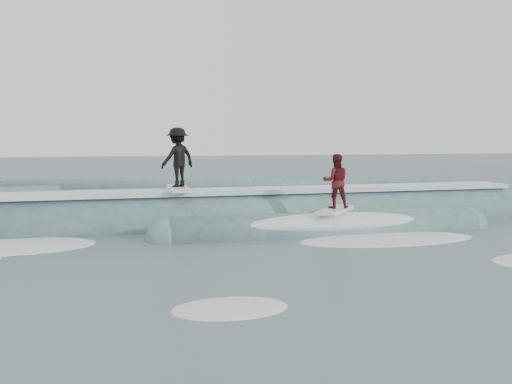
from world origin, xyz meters
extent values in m
plane|color=#374A51|center=(0.00, 0.00, 0.00)|extent=(160.00, 160.00, 0.00)
cylinder|color=#3B6463|center=(0.00, 3.67, 0.00)|extent=(18.74, 1.96, 1.96)
sphere|color=#3B6463|center=(9.37, 3.67, 0.00)|extent=(1.96, 1.96, 1.96)
cylinder|color=#3B6463|center=(1.80, 1.47, 0.00)|extent=(9.00, 1.20, 1.20)
sphere|color=#3B6463|center=(-2.70, 1.47, 0.00)|extent=(1.20, 1.20, 1.20)
sphere|color=#3B6463|center=(6.30, 1.47, 0.00)|extent=(1.20, 1.20, 1.20)
cube|color=silver|center=(0.00, 3.67, 1.05)|extent=(18.00, 1.30, 0.14)
ellipsoid|color=silver|center=(1.80, 1.47, 0.30)|extent=(7.60, 1.30, 0.60)
cube|color=white|center=(-2.14, 3.67, 1.17)|extent=(0.61, 2.02, 0.10)
imported|color=black|center=(-2.14, 3.67, 2.10)|extent=(1.31, 1.15, 1.76)
cube|color=silver|center=(1.99, 1.47, 0.65)|extent=(1.72, 1.88, 0.10)
imported|color=#4E0E11|center=(1.99, 1.47, 1.46)|extent=(0.86, 0.74, 1.52)
ellipsoid|color=silver|center=(4.06, 1.52, 0.00)|extent=(2.37, 1.61, 0.10)
ellipsoid|color=silver|center=(2.91, 0.11, 0.00)|extent=(4.10, 2.79, 0.10)
ellipsoid|color=silver|center=(-6.42, 1.66, 0.00)|extent=(3.12, 2.13, 0.10)
ellipsoid|color=silver|center=(-2.49, -4.80, 0.00)|extent=(2.08, 1.42, 0.10)
cylinder|color=#3B6463|center=(4.65, 18.00, 0.00)|extent=(22.00, 0.80, 0.80)
cylinder|color=#3B6463|center=(-0.59, 22.00, 0.00)|extent=(22.00, 0.60, 0.60)
camera|label=1|loc=(-4.43, -13.26, 2.62)|focal=40.00mm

